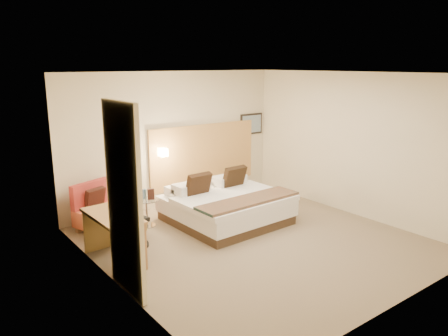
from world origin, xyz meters
TOP-DOWN VIEW (x-y plane):
  - floor at (0.00, 0.00)m, footprint 4.80×5.00m
  - ceiling at (0.00, 0.00)m, footprint 4.80×5.00m
  - wall_back at (0.00, 2.51)m, footprint 4.80×0.02m
  - wall_front at (0.00, -2.51)m, footprint 4.80×0.02m
  - wall_left at (-2.41, 0.00)m, footprint 0.02×5.00m
  - wall_right at (2.41, 0.00)m, footprint 0.02×5.00m
  - headboard_panel at (0.70, 2.47)m, footprint 2.60×0.04m
  - art_frame at (2.02, 2.48)m, footprint 0.62×0.03m
  - art_canvas at (2.02, 2.46)m, footprint 0.54×0.01m
  - lamp_arm at (-0.35, 2.42)m, footprint 0.02×0.12m
  - lamp_shade at (-0.35, 2.36)m, footprint 0.15×0.15m
  - curtain at (-2.36, -0.25)m, footprint 0.06×0.90m
  - bottle_a at (-1.14, 1.74)m, footprint 0.07×0.07m
  - bottle_b at (-1.08, 1.74)m, footprint 0.07×0.07m
  - menu_folder at (-1.02, 1.63)m, footprint 0.12×0.08m
  - bed at (0.17, 1.03)m, footprint 1.98×1.93m
  - lounge_chair at (-1.81, 2.05)m, footprint 0.97×0.91m
  - side_table at (-1.09, 1.69)m, footprint 0.56×0.56m
  - desk at (-2.11, 0.70)m, footprint 0.56×1.17m
  - desk_chair at (-1.71, 1.04)m, footprint 0.62×0.62m

SIDE VIEW (x-z plane):
  - floor at x=0.00m, z-range -0.02..0.00m
  - side_table at x=-1.09m, z-range 0.03..0.53m
  - bed at x=0.17m, z-range -0.16..0.78m
  - lounge_chair at x=-1.81m, z-range -0.08..0.75m
  - desk_chair at x=-1.71m, z-range -0.08..0.80m
  - desk at x=-2.11m, z-range 0.21..0.93m
  - bottle_a at x=-1.14m, z-range 0.50..0.68m
  - bottle_b at x=-1.08m, z-range 0.50..0.68m
  - menu_folder at x=-1.02m, z-range 0.50..0.69m
  - headboard_panel at x=0.70m, z-range 0.30..1.60m
  - lamp_arm at x=-0.35m, z-range 1.14..1.16m
  - lamp_shade at x=-0.35m, z-range 1.07..1.22m
  - curtain at x=-2.36m, z-range 0.01..2.43m
  - wall_back at x=0.00m, z-range 0.00..2.70m
  - wall_front at x=0.00m, z-range 0.00..2.70m
  - wall_left at x=-2.41m, z-range 0.00..2.70m
  - wall_right at x=2.41m, z-range 0.00..2.70m
  - art_frame at x=2.02m, z-range 1.27..1.73m
  - art_canvas at x=2.02m, z-range 1.30..1.70m
  - ceiling at x=0.00m, z-range 2.70..2.72m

